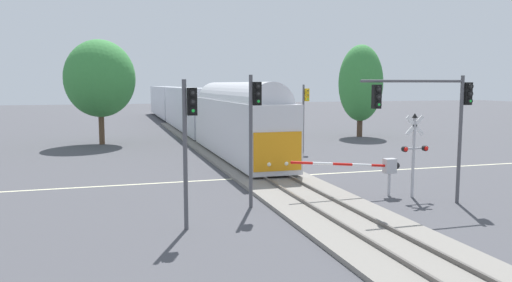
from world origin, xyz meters
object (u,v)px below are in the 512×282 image
object	(u,v)px
crossing_gate_near	(379,167)
crossing_signal_mast	(414,146)
traffic_signal_near_left	(189,130)
traffic_signal_near_right	(434,107)
traffic_signal_median	(254,119)
oak_behind_train	(100,79)
traffic_signal_far_side	(305,107)
maple_right_background	(361,83)
commuter_train	(189,107)

from	to	relation	value
crossing_gate_near	crossing_signal_mast	size ratio (longest dim) A/B	1.40
traffic_signal_near_left	crossing_gate_near	bearing A→B (deg)	16.43
traffic_signal_near_right	crossing_signal_mast	bearing A→B (deg)	83.69
crossing_gate_near	traffic_signal_near_right	xyz separation A→B (m)	(1.31, -2.21, 2.91)
traffic_signal_median	oak_behind_train	distance (m)	26.49
crossing_signal_mast	oak_behind_train	bearing A→B (deg)	119.06
traffic_signal_near_right	traffic_signal_median	distance (m)	7.84
crossing_gate_near	traffic_signal_far_side	size ratio (longest dim) A/B	1.06
traffic_signal_far_side	crossing_signal_mast	bearing A→B (deg)	-93.86
crossing_signal_mast	maple_right_background	size ratio (longest dim) A/B	0.43
traffic_signal_near_right	maple_right_background	xyz separation A→B (m)	(10.95, 26.77, 1.07)
commuter_train	oak_behind_train	world-z (taller)	oak_behind_train
commuter_train	maple_right_background	xyz separation A→B (m)	(15.72, -11.05, 2.69)
crossing_gate_near	traffic_signal_far_side	xyz separation A→B (m)	(2.58, 15.59, 2.12)
commuter_train	traffic_signal_median	xyz separation A→B (m)	(-2.81, -35.90, 1.11)
crossing_signal_mast	traffic_signal_near_right	distance (m)	2.48
traffic_signal_near_left	oak_behind_train	world-z (taller)	oak_behind_train
traffic_signal_near_left	traffic_signal_median	bearing A→B (deg)	38.04
traffic_signal_far_side	oak_behind_train	size ratio (longest dim) A/B	0.57
maple_right_background	oak_behind_train	bearing A→B (deg)	178.38
traffic_signal_near_left	maple_right_background	xyz separation A→B (m)	(21.73, 27.36, 1.72)
traffic_signal_median	crossing_gate_near	bearing A→B (deg)	2.65
commuter_train	traffic_signal_near_right	world-z (taller)	traffic_signal_near_right
oak_behind_train	commuter_train	bearing A→B (deg)	47.56
crossing_signal_mast	maple_right_background	xyz separation A→B (m)	(10.78, 25.19, 2.98)
crossing_signal_mast	traffic_signal_near_right	size ratio (longest dim) A/B	0.70
traffic_signal_near_left	maple_right_background	bearing A→B (deg)	51.54
crossing_signal_mast	oak_behind_train	distance (m)	29.83
crossing_gate_near	maple_right_background	distance (m)	27.74
crossing_gate_near	traffic_signal_near_right	distance (m)	3.88
crossing_signal_mast	traffic_signal_near_right	world-z (taller)	traffic_signal_near_right
commuter_train	maple_right_background	bearing A→B (deg)	-35.08
crossing_signal_mast	traffic_signal_near_left	world-z (taller)	traffic_signal_near_left
traffic_signal_far_side	traffic_signal_near_right	bearing A→B (deg)	-94.08
traffic_signal_far_side	commuter_train	bearing A→B (deg)	106.80
traffic_signal_near_right	traffic_signal_near_left	bearing A→B (deg)	-176.89
crossing_gate_near	traffic_signal_near_right	size ratio (longest dim) A/B	0.98
traffic_signal_near_right	oak_behind_train	xyz separation A→B (m)	(-14.22, 27.48, 1.47)
crossing_signal_mast	traffic_signal_median	xyz separation A→B (m)	(-7.75, 0.34, 1.40)
traffic_signal_near_left	traffic_signal_far_side	xyz separation A→B (m)	(12.05, 18.39, -0.15)
crossing_signal_mast	commuter_train	bearing A→B (deg)	97.77
traffic_signal_near_left	traffic_signal_median	distance (m)	4.07
commuter_train	traffic_signal_median	distance (m)	36.03
traffic_signal_median	maple_right_background	distance (m)	31.04
traffic_signal_near_right	traffic_signal_median	xyz separation A→B (m)	(-7.58, 1.92, -0.51)
traffic_signal_median	traffic_signal_far_side	bearing A→B (deg)	60.87
crossing_gate_near	oak_behind_train	xyz separation A→B (m)	(-12.92, 25.27, 4.38)
commuter_train	maple_right_background	size ratio (longest dim) A/B	7.11
crossing_signal_mast	traffic_signal_median	world-z (taller)	traffic_signal_median
maple_right_background	traffic_signal_near_right	bearing A→B (deg)	-112.25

